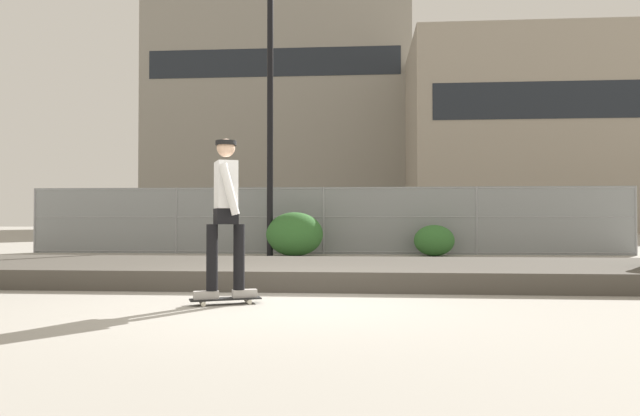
{
  "coord_description": "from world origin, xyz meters",
  "views": [
    {
      "loc": [
        1.11,
        -6.54,
        0.98
      ],
      "look_at": [
        0.22,
        5.2,
        1.2
      ],
      "focal_mm": 32.22,
      "sensor_mm": 36.0,
      "label": 1
    }
  ],
  "objects_px": {
    "skateboard": "(225,299)",
    "shrub_left": "(295,234)",
    "parked_car_mid": "(358,223)",
    "skater": "(226,207)",
    "parked_car_near": "(160,223)",
    "shrub_center": "(434,240)",
    "street_lamp": "(270,73)"
  },
  "relations": [
    {
      "from": "skateboard",
      "to": "skater",
      "type": "relative_size",
      "value": 0.45
    },
    {
      "from": "parked_car_near",
      "to": "parked_car_mid",
      "type": "bearing_deg",
      "value": 0.25
    },
    {
      "from": "street_lamp",
      "to": "parked_car_mid",
      "type": "distance_m",
      "value": 5.86
    },
    {
      "from": "skater",
      "to": "shrub_left",
      "type": "height_order",
      "value": "skater"
    },
    {
      "from": "skateboard",
      "to": "parked_car_near",
      "type": "xyz_separation_m",
      "value": [
        -5.1,
        11.95,
        0.78
      ]
    },
    {
      "from": "skateboard",
      "to": "shrub_center",
      "type": "xyz_separation_m",
      "value": [
        3.41,
        8.69,
        0.35
      ]
    },
    {
      "from": "parked_car_mid",
      "to": "shrub_left",
      "type": "relative_size",
      "value": 3.07
    },
    {
      "from": "street_lamp",
      "to": "shrub_left",
      "type": "distance_m",
      "value": 4.24
    },
    {
      "from": "skater",
      "to": "street_lamp",
      "type": "xyz_separation_m",
      "value": [
        -0.85,
        8.23,
        3.65
      ]
    },
    {
      "from": "skater",
      "to": "street_lamp",
      "type": "bearing_deg",
      "value": 95.86
    },
    {
      "from": "skateboard",
      "to": "skater",
      "type": "distance_m",
      "value": 1.06
    },
    {
      "from": "skateboard",
      "to": "shrub_center",
      "type": "distance_m",
      "value": 9.34
    },
    {
      "from": "skateboard",
      "to": "parked_car_mid",
      "type": "relative_size",
      "value": 0.18
    },
    {
      "from": "street_lamp",
      "to": "parked_car_mid",
      "type": "bearing_deg",
      "value": 59.17
    },
    {
      "from": "street_lamp",
      "to": "parked_car_near",
      "type": "relative_size",
      "value": 1.77
    },
    {
      "from": "skateboard",
      "to": "parked_car_mid",
      "type": "height_order",
      "value": "parked_car_mid"
    },
    {
      "from": "skater",
      "to": "street_lamp",
      "type": "height_order",
      "value": "street_lamp"
    },
    {
      "from": "skater",
      "to": "parked_car_near",
      "type": "xyz_separation_m",
      "value": [
        -5.1,
        11.95,
        -0.28
      ]
    },
    {
      "from": "skater",
      "to": "parked_car_mid",
      "type": "xyz_separation_m",
      "value": [
        1.39,
        11.97,
        -0.28
      ]
    },
    {
      "from": "skateboard",
      "to": "shrub_left",
      "type": "height_order",
      "value": "shrub_left"
    },
    {
      "from": "skateboard",
      "to": "parked_car_near",
      "type": "distance_m",
      "value": 13.01
    },
    {
      "from": "skateboard",
      "to": "parked_car_near",
      "type": "height_order",
      "value": "parked_car_near"
    },
    {
      "from": "street_lamp",
      "to": "skateboard",
      "type": "bearing_deg",
      "value": -84.14
    },
    {
      "from": "parked_car_near",
      "to": "shrub_center",
      "type": "height_order",
      "value": "parked_car_near"
    },
    {
      "from": "skateboard",
      "to": "shrub_center",
      "type": "height_order",
      "value": "shrub_center"
    },
    {
      "from": "skateboard",
      "to": "shrub_left",
      "type": "distance_m",
      "value": 8.35
    },
    {
      "from": "parked_car_mid",
      "to": "shrub_left",
      "type": "bearing_deg",
      "value": -113.78
    },
    {
      "from": "street_lamp",
      "to": "shrub_center",
      "type": "xyz_separation_m",
      "value": [
        4.26,
        0.46,
        -4.36
      ]
    },
    {
      "from": "shrub_center",
      "to": "skateboard",
      "type": "bearing_deg",
      "value": -111.43
    },
    {
      "from": "shrub_left",
      "to": "street_lamp",
      "type": "bearing_deg",
      "value": -170.7
    },
    {
      "from": "parked_car_mid",
      "to": "skater",
      "type": "bearing_deg",
      "value": -96.61
    },
    {
      "from": "shrub_left",
      "to": "shrub_center",
      "type": "distance_m",
      "value": 3.65
    }
  ]
}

